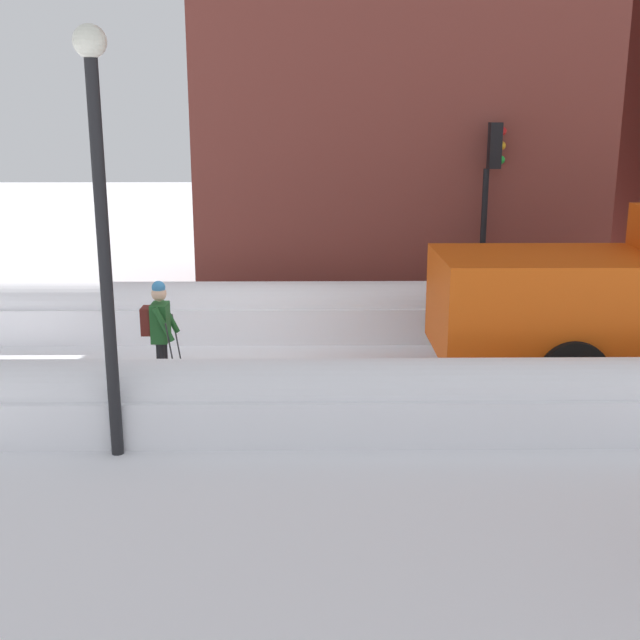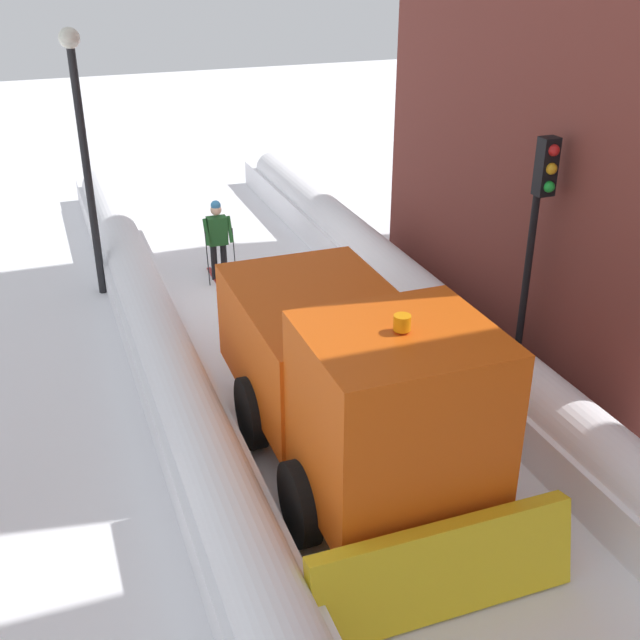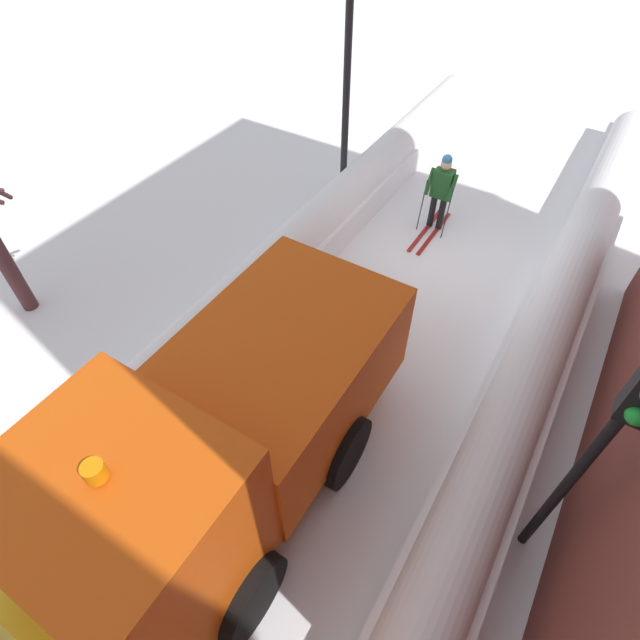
# 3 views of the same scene
# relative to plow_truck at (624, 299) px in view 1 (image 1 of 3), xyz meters

# --- Properties ---
(plow_truck) EXTENTS (3.20, 5.98, 3.12)m
(plow_truck) POSITION_rel_plow_truck_xyz_m (0.00, 0.00, 0.00)
(plow_truck) COLOR #DB510F
(plow_truck) RESTS_ON ground
(skier) EXTENTS (0.62, 1.80, 1.81)m
(skier) POSITION_rel_plow_truck_xyz_m (0.10, -7.46, -0.48)
(skier) COLOR black
(skier) RESTS_ON ground
(traffic_light_pole) EXTENTS (0.28, 0.42, 4.20)m
(traffic_light_pole) POSITION_rel_plow_truck_xyz_m (-3.71, -1.41, 1.48)
(traffic_light_pole) COLOR black
(traffic_light_pole) RESTS_ON ground
(street_lamp) EXTENTS (0.40, 0.40, 5.38)m
(street_lamp) POSITION_rel_plow_truck_xyz_m (2.63, -7.61, 1.92)
(street_lamp) COLOR black
(street_lamp) RESTS_ON ground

